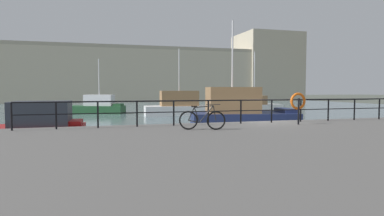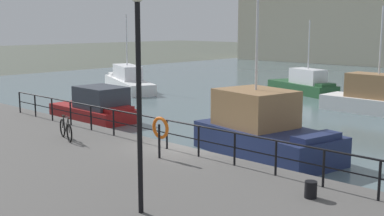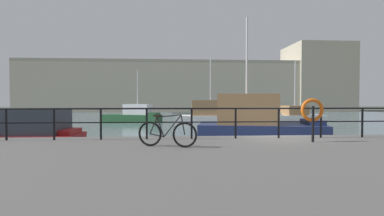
{
  "view_description": "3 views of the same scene",
  "coord_description": "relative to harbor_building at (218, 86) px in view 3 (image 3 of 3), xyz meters",
  "views": [
    {
      "loc": [
        -7.67,
        -14.11,
        2.63
      ],
      "look_at": [
        -2.59,
        3.99,
        1.54
      ],
      "focal_mm": 30.26,
      "sensor_mm": 36.0,
      "label": 1
    },
    {
      "loc": [
        12.34,
        -12.57,
        5.45
      ],
      "look_at": [
        -1.86,
        2.43,
        1.99
      ],
      "focal_mm": 45.86,
      "sensor_mm": 36.0,
      "label": 2
    },
    {
      "loc": [
        -3.81,
        -10.6,
        2.4
      ],
      "look_at": [
        -3.06,
        0.79,
        2.12
      ],
      "focal_mm": 26.72,
      "sensor_mm": 36.0,
      "label": 3
    }
  ],
  "objects": [
    {
      "name": "ground_plane",
      "position": [
        -6.97,
        -57.33,
        -5.98
      ],
      "size": [
        240.0,
        240.0,
        0.0
      ],
      "primitive_type": "plane",
      "color": "#4C5147"
    },
    {
      "name": "moored_white_yacht",
      "position": [
        3.78,
        -34.85,
        -5.3
      ],
      "size": [
        7.17,
        3.65,
        7.28
      ],
      "rotation": [
        0.0,
        0.0,
        3.33
      ],
      "color": "white",
      "rests_on": "water_basin"
    },
    {
      "name": "quay_railing",
      "position": [
        -7.06,
        -58.08,
        -4.15
      ],
      "size": [
        21.69,
        0.07,
        1.08
      ],
      "color": "black",
      "rests_on": "quay_promenade"
    },
    {
      "name": "life_ring_stand",
      "position": [
        -6.33,
        -59.07,
        -3.91
      ],
      "size": [
        0.75,
        0.16,
        1.4
      ],
      "color": "black",
      "rests_on": "quay_promenade"
    },
    {
      "name": "water_basin",
      "position": [
        -6.97,
        -27.13,
        -5.97
      ],
      "size": [
        80.0,
        60.0,
        0.01
      ],
      "primitive_type": "cube",
      "color": "slate",
      "rests_on": "ground_plane"
    },
    {
      "name": "parked_bicycle",
      "position": [
        -10.97,
        -59.76,
        -4.5
      ],
      "size": [
        1.7,
        0.61,
        0.98
      ],
      "rotation": [
        0.0,
        0.0,
        -0.32
      ],
      "color": "black",
      "rests_on": "quay_promenade"
    },
    {
      "name": "moored_small_launch",
      "position": [
        -6.41,
        -53.07,
        -4.89
      ],
      "size": [
        6.8,
        4.11,
        6.8
      ],
      "rotation": [
        0.0,
        0.0,
        -0.19
      ],
      "color": "navy",
      "rests_on": "water_basin"
    },
    {
      "name": "moored_cabin_cruiser",
      "position": [
        -15.26,
        -34.82,
        -5.22
      ],
      "size": [
        6.97,
        4.21,
        5.9
      ],
      "rotation": [
        0.0,
        0.0,
        -0.35
      ],
      "color": "#23512D",
      "rests_on": "water_basin"
    },
    {
      "name": "moored_green_narrowboat",
      "position": [
        -18.11,
        -53.19,
        -5.19
      ],
      "size": [
        5.96,
        2.61,
        2.0
      ],
      "rotation": [
        0.0,
        0.0,
        -0.02
      ],
      "color": "maroon",
      "rests_on": "water_basin"
    },
    {
      "name": "moored_blue_motorboat",
      "position": [
        -6.54,
        -39.79,
        -5.06
      ],
      "size": [
        8.52,
        2.78,
        6.67
      ],
      "rotation": [
        0.0,
        0.0,
        -0.05
      ],
      "color": "white",
      "rests_on": "water_basin"
    },
    {
      "name": "harbor_building",
      "position": [
        0.0,
        0.0,
        0.0
      ],
      "size": [
        76.09,
        12.56,
        15.92
      ],
      "color": "#C1B79E",
      "rests_on": "ground_plane"
    }
  ]
}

